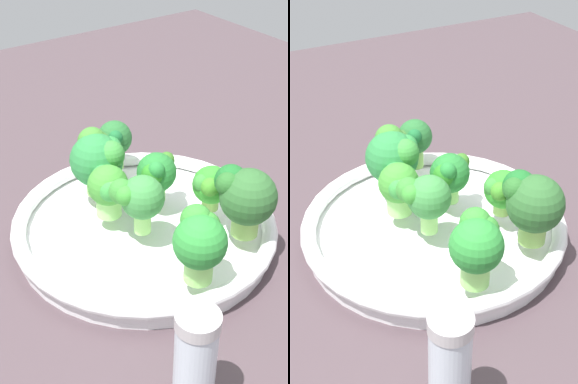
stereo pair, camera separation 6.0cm
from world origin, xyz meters
TOP-DOWN VIEW (x-y plane):
  - ground_plane at (0.00, 0.00)cm, footprint 130.00×130.00cm
  - bowl at (-2.35, -1.77)cm, footprint 28.96×28.96cm
  - broccoli_floret_0 at (-5.57, -8.30)cm, footprint 4.29×4.45cm
  - broccoli_floret_1 at (-13.26, -0.42)cm, footprint 5.79×5.16cm
  - broccoli_floret_2 at (-4.39, 0.72)cm, footprint 4.93×4.77cm
  - broccoli_floret_3 at (4.34, -0.25)cm, footprint 6.49×6.09cm
  - broccoli_floret_4 at (-0.80, -4.57)cm, footprint 4.44×5.14cm
  - broccoli_floret_5 at (-0.40, 1.30)cm, footprint 5.19×4.43cm
  - broccoli_floret_6 at (7.84, -4.55)cm, footprint 4.33×4.57cm
  - broccoli_floret_7 at (-10.65, -8.34)cm, footprint 6.61×5.89cm
  - pepper_shaker at (-22.36, 7.69)cm, footprint 3.40×3.40cm

SIDE VIEW (x-z plane):
  - ground_plane at x=0.00cm, z-range -2.50..0.00cm
  - bowl at x=-2.35cm, z-range 0.03..3.03cm
  - pepper_shaker at x=-22.36cm, z-range 0.05..10.10cm
  - broccoli_floret_0 at x=-5.57cm, z-range 3.46..8.61cm
  - broccoli_floret_5 at x=-0.40cm, z-range 3.53..9.47cm
  - broccoli_floret_4 at x=-0.80cm, z-range 3.65..9.44cm
  - broccoli_floret_6 at x=7.84cm, z-range 3.78..10.01cm
  - broccoli_floret_2 at x=-4.39cm, z-range 3.91..10.44cm
  - broccoli_floret_1 at x=-13.26cm, z-range 3.80..10.67cm
  - broccoli_floret_3 at x=4.34cm, z-range 3.78..11.23cm
  - broccoli_floret_7 at x=-10.65cm, z-range 3.82..11.28cm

